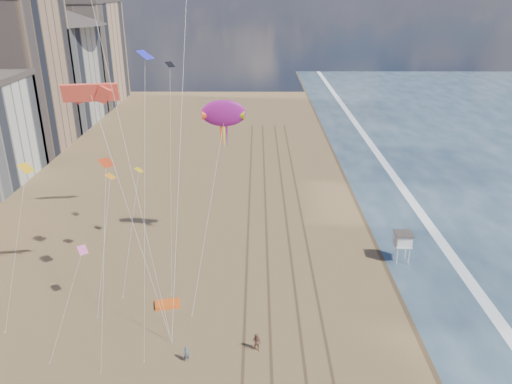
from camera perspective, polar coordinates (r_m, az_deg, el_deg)
wet_sand at (r=72.18m, az=15.42°, el=-2.76°), size 260.00×260.00×0.00m
foam at (r=73.39m, az=18.59°, el=-2.72°), size 260.00×260.00×0.00m
tracks at (r=60.78m, az=2.56°, el=-6.86°), size 7.68×120.00×0.01m
lifeguard_stand at (r=59.80m, az=16.45°, el=-5.26°), size 2.06×2.06×3.71m
grounded_kite at (r=52.17m, az=-10.09°, el=-12.50°), size 2.73×2.07×0.28m
show_kite at (r=54.70m, az=-3.74°, el=8.93°), size 4.70×6.92×20.76m
kite_flyer_a at (r=45.00m, az=-7.94°, el=-17.87°), size 0.62×0.48×1.49m
kite_flyer_b at (r=45.55m, az=0.08°, el=-16.82°), size 1.07×0.98×1.76m
small_kites at (r=51.48m, az=-17.05°, el=4.86°), size 15.89×13.73×18.54m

